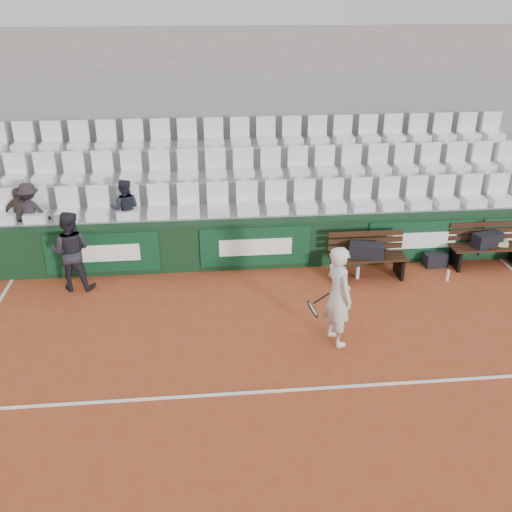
{
  "coord_description": "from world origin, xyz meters",
  "views": [
    {
      "loc": [
        -1.18,
        -6.44,
        5.27
      ],
      "look_at": [
        -0.33,
        2.4,
        1.0
      ],
      "focal_mm": 40.0,
      "sensor_mm": 36.0,
      "label": 1
    }
  ],
  "objects_px": {
    "sports_bag_right": "(488,239)",
    "spectator_b": "(17,193)",
    "spectator_a": "(27,191)",
    "spectator_c": "(123,188)",
    "sports_bag_left": "(367,250)",
    "ball_kid": "(71,251)",
    "water_bottle_near": "(358,272)",
    "bench_right": "(486,256)",
    "sports_bag_ground": "(435,260)",
    "tennis_player": "(338,296)",
    "water_bottle_far": "(448,275)",
    "bench_left": "(367,267)"
  },
  "relations": [
    {
      "from": "bench_right",
      "to": "sports_bag_left",
      "type": "bearing_deg",
      "value": -174.25
    },
    {
      "from": "bench_right",
      "to": "sports_bag_right",
      "type": "relative_size",
      "value": 2.52
    },
    {
      "from": "sports_bag_left",
      "to": "tennis_player",
      "type": "bearing_deg",
      "value": -116.68
    },
    {
      "from": "water_bottle_far",
      "to": "spectator_b",
      "type": "relative_size",
      "value": 0.2
    },
    {
      "from": "bench_left",
      "to": "spectator_b",
      "type": "distance_m",
      "value": 6.99
    },
    {
      "from": "bench_right",
      "to": "water_bottle_far",
      "type": "height_order",
      "value": "bench_right"
    },
    {
      "from": "sports_bag_right",
      "to": "water_bottle_near",
      "type": "bearing_deg",
      "value": -173.64
    },
    {
      "from": "ball_kid",
      "to": "spectator_c",
      "type": "distance_m",
      "value": 1.65
    },
    {
      "from": "spectator_a",
      "to": "bench_left",
      "type": "bearing_deg",
      "value": 175.55
    },
    {
      "from": "bench_left",
      "to": "spectator_a",
      "type": "bearing_deg",
      "value": 169.73
    },
    {
      "from": "spectator_c",
      "to": "sports_bag_left",
      "type": "bearing_deg",
      "value": 168.69
    },
    {
      "from": "sports_bag_ground",
      "to": "ball_kid",
      "type": "distance_m",
      "value": 7.21
    },
    {
      "from": "sports_bag_left",
      "to": "spectator_a",
      "type": "xyz_separation_m",
      "value": [
        -6.53,
        1.21,
        1.02
      ]
    },
    {
      "from": "bench_right",
      "to": "bench_left",
      "type": "bearing_deg",
      "value": -174.55
    },
    {
      "from": "sports_bag_left",
      "to": "spectator_b",
      "type": "height_order",
      "value": "spectator_b"
    },
    {
      "from": "sports_bag_left",
      "to": "sports_bag_ground",
      "type": "distance_m",
      "value": 1.68
    },
    {
      "from": "ball_kid",
      "to": "tennis_player",
      "type": "bearing_deg",
      "value": 159.63
    },
    {
      "from": "spectator_c",
      "to": "water_bottle_near",
      "type": "bearing_deg",
      "value": 167.94
    },
    {
      "from": "bench_left",
      "to": "water_bottle_near",
      "type": "bearing_deg",
      "value": -167.39
    },
    {
      "from": "spectator_c",
      "to": "spectator_a",
      "type": "bearing_deg",
      "value": 3.18
    },
    {
      "from": "tennis_player",
      "to": "bench_right",
      "type": "bearing_deg",
      "value": 32.98
    },
    {
      "from": "sports_bag_ground",
      "to": "water_bottle_far",
      "type": "distance_m",
      "value": 0.66
    },
    {
      "from": "bench_left",
      "to": "sports_bag_left",
      "type": "distance_m",
      "value": 0.37
    },
    {
      "from": "water_bottle_near",
      "to": "tennis_player",
      "type": "distance_m",
      "value": 2.39
    },
    {
      "from": "sports_bag_right",
      "to": "ball_kid",
      "type": "distance_m",
      "value": 8.18
    },
    {
      "from": "bench_left",
      "to": "bench_right",
      "type": "relative_size",
      "value": 1.0
    },
    {
      "from": "water_bottle_near",
      "to": "spectator_a",
      "type": "xyz_separation_m",
      "value": [
        -6.39,
        1.23,
        1.47
      ]
    },
    {
      "from": "spectator_b",
      "to": "sports_bag_right",
      "type": "bearing_deg",
      "value": 174.92
    },
    {
      "from": "sports_bag_right",
      "to": "spectator_b",
      "type": "height_order",
      "value": "spectator_b"
    },
    {
      "from": "sports_bag_right",
      "to": "spectator_b",
      "type": "xyz_separation_m",
      "value": [
        -9.3,
        0.93,
        0.97
      ]
    },
    {
      "from": "sports_bag_left",
      "to": "sports_bag_ground",
      "type": "relative_size",
      "value": 1.45
    },
    {
      "from": "spectator_c",
      "to": "water_bottle_far",
      "type": "bearing_deg",
      "value": 169.73
    },
    {
      "from": "sports_bag_left",
      "to": "sports_bag_ground",
      "type": "height_order",
      "value": "sports_bag_left"
    },
    {
      "from": "spectator_c",
      "to": "tennis_player",
      "type": "bearing_deg",
      "value": 140.58
    },
    {
      "from": "sports_bag_ground",
      "to": "water_bottle_far",
      "type": "xyz_separation_m",
      "value": [
        0.0,
        -0.66,
        -0.02
      ]
    },
    {
      "from": "spectator_a",
      "to": "spectator_c",
      "type": "relative_size",
      "value": 0.99
    },
    {
      "from": "bench_right",
      "to": "sports_bag_left",
      "type": "xyz_separation_m",
      "value": [
        -2.6,
        -0.26,
        0.37
      ]
    },
    {
      "from": "sports_bag_left",
      "to": "ball_kid",
      "type": "relative_size",
      "value": 0.43
    },
    {
      "from": "water_bottle_near",
      "to": "spectator_b",
      "type": "distance_m",
      "value": 6.84
    },
    {
      "from": "bench_left",
      "to": "sports_bag_right",
      "type": "xyz_separation_m",
      "value": [
        2.53,
        0.26,
        0.36
      ]
    },
    {
      "from": "tennis_player",
      "to": "bench_left",
      "type": "bearing_deg",
      "value": 62.61
    },
    {
      "from": "water_bottle_near",
      "to": "water_bottle_far",
      "type": "relative_size",
      "value": 1.16
    },
    {
      "from": "bench_right",
      "to": "sports_bag_right",
      "type": "bearing_deg",
      "value": 145.36
    },
    {
      "from": "ball_kid",
      "to": "spectator_c",
      "type": "bearing_deg",
      "value": -124.39
    },
    {
      "from": "water_bottle_far",
      "to": "spectator_b",
      "type": "bearing_deg",
      "value": 169.77
    },
    {
      "from": "spectator_a",
      "to": "sports_bag_left",
      "type": "bearing_deg",
      "value": 175.34
    },
    {
      "from": "bench_left",
      "to": "sports_bag_ground",
      "type": "distance_m",
      "value": 1.58
    },
    {
      "from": "water_bottle_near",
      "to": "spectator_c",
      "type": "bearing_deg",
      "value": 164.76
    },
    {
      "from": "water_bottle_near",
      "to": "spectator_a",
      "type": "relative_size",
      "value": 0.22
    },
    {
      "from": "water_bottle_near",
      "to": "water_bottle_far",
      "type": "height_order",
      "value": "water_bottle_near"
    }
  ]
}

